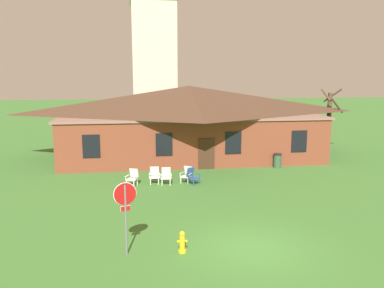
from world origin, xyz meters
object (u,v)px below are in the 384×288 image
(lawn_chair_middle, at_px, (187,174))
(trash_bin, at_px, (277,161))
(lawn_chair_near_door, at_px, (154,175))
(lawn_chair_by_porch, at_px, (133,177))
(fire_hydrant, at_px, (182,242))
(lawn_chair_right_end, at_px, (192,176))
(lawn_chair_left_end, at_px, (166,176))
(stop_sign, at_px, (125,204))

(lawn_chair_middle, bearing_deg, trash_bin, 23.64)
(lawn_chair_near_door, bearing_deg, lawn_chair_by_porch, -165.20)
(lawn_chair_middle, relative_size, trash_bin, 0.98)
(lawn_chair_middle, height_order, fire_hydrant, lawn_chair_middle)
(lawn_chair_right_end, bearing_deg, lawn_chair_left_end, 170.64)
(lawn_chair_right_end, height_order, trash_bin, trash_bin)
(lawn_chair_middle, bearing_deg, lawn_chair_right_end, -55.90)
(lawn_chair_middle, distance_m, lawn_chair_right_end, 0.47)
(lawn_chair_left_end, relative_size, trash_bin, 0.98)
(lawn_chair_near_door, distance_m, lawn_chair_right_end, 2.23)
(lawn_chair_near_door, relative_size, lawn_chair_middle, 1.00)
(lawn_chair_right_end, bearing_deg, lawn_chair_by_porch, 176.74)
(lawn_chair_by_porch, bearing_deg, fire_hydrant, -78.65)
(lawn_chair_middle, bearing_deg, lawn_chair_by_porch, -176.49)
(stop_sign, bearing_deg, fire_hydrant, -2.76)
(lawn_chair_middle, bearing_deg, stop_sign, -110.00)
(lawn_chair_by_porch, height_order, fire_hydrant, lawn_chair_by_porch)
(stop_sign, xyz_separation_m, lawn_chair_middle, (3.30, 9.06, -1.35))
(lawn_chair_by_porch, relative_size, trash_bin, 0.98)
(lawn_chair_left_end, bearing_deg, fire_hydrant, -90.73)
(lawn_chair_left_end, distance_m, trash_bin, 8.42)
(fire_hydrant, height_order, trash_bin, trash_bin)
(lawn_chair_left_end, bearing_deg, lawn_chair_right_end, -9.36)
(lawn_chair_by_porch, height_order, lawn_chair_middle, same)
(lawn_chair_left_end, bearing_deg, stop_sign, -102.97)
(lawn_chair_by_porch, bearing_deg, trash_bin, 17.54)
(lawn_chair_middle, relative_size, lawn_chair_right_end, 1.00)
(lawn_chair_by_porch, distance_m, lawn_chair_right_end, 3.43)
(lawn_chair_by_porch, bearing_deg, stop_sign, -90.91)
(fire_hydrant, bearing_deg, lawn_chair_middle, 81.56)
(stop_sign, xyz_separation_m, trash_bin, (9.91, 11.96, -1.35))
(lawn_chair_left_end, bearing_deg, lawn_chair_middle, 6.44)
(stop_sign, xyz_separation_m, lawn_chair_near_door, (1.39, 9.20, -1.35))
(stop_sign, height_order, trash_bin, stop_sign)
(lawn_chair_by_porch, bearing_deg, lawn_chair_near_door, 14.80)
(lawn_chair_by_porch, bearing_deg, lawn_chair_middle, 3.51)
(lawn_chair_right_end, distance_m, fire_hydrant, 8.92)
(lawn_chair_by_porch, relative_size, lawn_chair_left_end, 1.00)
(fire_hydrant, bearing_deg, stop_sign, 177.24)
(lawn_chair_left_end, bearing_deg, lawn_chair_near_door, 157.25)
(lawn_chair_by_porch, distance_m, lawn_chair_middle, 3.16)
(lawn_chair_left_end, relative_size, lawn_chair_middle, 1.00)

